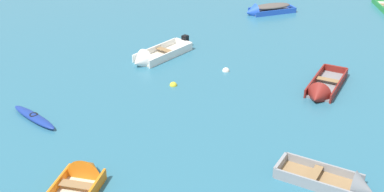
{
  "coord_description": "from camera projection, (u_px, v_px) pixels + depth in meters",
  "views": [
    {
      "loc": [
        -1.1,
        -1.65,
        11.52
      ],
      "look_at": [
        0.0,
        20.82,
        0.15
      ],
      "focal_mm": 46.05,
      "sensor_mm": 36.0,
      "label": 1
    }
  ],
  "objects": [
    {
      "name": "kayak_deep_blue_midfield_left",
      "position": [
        34.0,
        117.0,
        23.24
      ],
      "size": [
        2.71,
        2.7,
        0.31
      ],
      "color": "navy",
      "rests_on": "ground_plane"
    },
    {
      "name": "mooring_buoy_far_field",
      "position": [
        173.0,
        85.0,
        26.67
      ],
      "size": [
        0.41,
        0.41,
        0.41
      ],
      "primitive_type": "sphere",
      "color": "yellow",
      "rests_on": "ground_plane"
    },
    {
      "name": "rowboat_maroon_cluster_inner",
      "position": [
        321.0,
        91.0,
        25.57
      ],
      "size": [
        3.38,
        4.47,
        1.26
      ],
      "color": "gray",
      "rests_on": "ground_plane"
    },
    {
      "name": "rowboat_grey_distant_center",
      "position": [
        343.0,
        184.0,
        18.51
      ],
      "size": [
        3.75,
        3.03,
        1.23
      ],
      "color": "#99754C",
      "rests_on": "ground_plane"
    },
    {
      "name": "rowboat_blue_near_right",
      "position": [
        264.0,
        10.0,
        38.13
      ],
      "size": [
        4.21,
        2.46,
        1.26
      ],
      "color": "#4C4C51",
      "rests_on": "ground_plane"
    },
    {
      "name": "rowboat_white_near_left",
      "position": [
        151.0,
        58.0,
        29.63
      ],
      "size": [
        4.01,
        4.22,
        1.32
      ],
      "color": "beige",
      "rests_on": "ground_plane"
    },
    {
      "name": "rowboat_orange_cluster_outer",
      "position": [
        80.0,
        183.0,
        18.57
      ],
      "size": [
        2.64,
        4.73,
        1.39
      ],
      "color": "beige",
      "rests_on": "ground_plane"
    },
    {
      "name": "mooring_buoy_midfield",
      "position": [
        226.0,
        71.0,
        28.4
      ],
      "size": [
        0.43,
        0.43,
        0.43
      ],
      "primitive_type": "sphere",
      "color": "silver",
      "rests_on": "ground_plane"
    }
  ]
}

